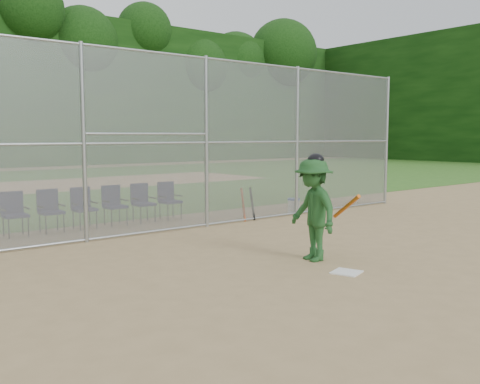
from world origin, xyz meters
TOP-DOWN VIEW (x-y plane):
  - ground at (0.00, 0.00)m, footprint 100.00×100.00m
  - grass_strip at (0.00, 18.00)m, footprint 100.00×100.00m
  - dirt_patch_far at (0.00, 18.00)m, footprint 24.00×24.00m
  - backstop_fence at (0.00, 5.00)m, footprint 16.09×0.09m
  - home_plate at (0.20, 0.06)m, footprint 0.53×0.53m
  - batter_at_plate at (0.41, 1.00)m, footprint 0.99×1.41m
  - water_cooler at (4.10, 5.21)m, footprint 0.34×0.34m
  - spare_bats at (2.34, 5.08)m, footprint 0.36×0.24m
  - chair_4 at (-2.93, 6.54)m, footprint 0.54×0.52m
  - chair_5 at (-2.16, 6.54)m, footprint 0.54×0.52m
  - chair_6 at (-1.38, 6.54)m, footprint 0.54×0.52m
  - chair_7 at (-0.61, 6.54)m, footprint 0.54×0.52m
  - chair_8 at (0.17, 6.54)m, footprint 0.54×0.52m
  - chair_9 at (0.94, 6.54)m, footprint 0.54×0.52m

SIDE VIEW (x-z plane):
  - ground at x=0.00m, z-range 0.00..0.00m
  - grass_strip at x=0.00m, z-range 0.01..0.01m
  - dirt_patch_far at x=0.00m, z-range 0.01..0.01m
  - home_plate at x=0.20m, z-range 0.00..0.02m
  - water_cooler at x=4.10m, z-range 0.00..0.43m
  - spare_bats at x=2.34m, z-range 0.00..0.85m
  - chair_4 at x=-2.93m, z-range 0.00..0.96m
  - chair_5 at x=-2.16m, z-range 0.00..0.96m
  - chair_6 at x=-1.38m, z-range 0.00..0.96m
  - chair_7 at x=-0.61m, z-range 0.00..0.96m
  - chair_8 at x=0.17m, z-range 0.00..0.96m
  - chair_9 at x=0.94m, z-range 0.00..0.96m
  - batter_at_plate at x=0.41m, z-range -0.03..1.83m
  - backstop_fence at x=0.00m, z-range 0.07..4.07m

